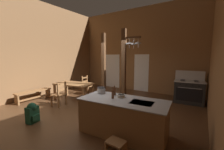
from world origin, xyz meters
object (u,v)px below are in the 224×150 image
ladderback_chair_near_window (87,85)px  bottle_tall_on_counter (114,91)px  stove_range (189,91)px  backpack (32,112)px  stockpot_on_counter (101,90)px  dining_table (74,85)px  kitchen_island (123,117)px  bench_along_left_wall (34,94)px  mixing_bowl_on_counter (121,96)px  step_stool (116,147)px  bottle_short_on_counter (113,94)px  ladderback_chair_by_post (60,95)px

ladderback_chair_near_window → bottle_tall_on_counter: bottle_tall_on_counter is taller
stove_range → backpack: 5.87m
backpack → stockpot_on_counter: (1.72, 1.10, 0.66)m
dining_table → ladderback_chair_near_window: bearing=98.3°
kitchen_island → bench_along_left_wall: size_ratio=1.50×
stockpot_on_counter → mixing_bowl_on_counter: stockpot_on_counter is taller
stove_range → step_stool: 4.53m
stove_range → stockpot_on_counter: bearing=-119.9°
kitchen_island → step_stool: 0.87m
dining_table → stockpot_on_counter: stockpot_on_counter is taller
backpack → bottle_short_on_counter: size_ratio=2.01×
step_stool → backpack: (-2.81, -0.13, 0.14)m
kitchen_island → stockpot_on_counter: size_ratio=7.25×
bench_along_left_wall → bottle_short_on_counter: bearing=-4.2°
dining_table → mixing_bowl_on_counter: mixing_bowl_on_counter is taller
ladderback_chair_near_window → bottle_tall_on_counter: size_ratio=3.78×
ladderback_chair_near_window → mixing_bowl_on_counter: (3.25, -2.20, 0.48)m
bench_along_left_wall → mixing_bowl_on_counter: bearing=-1.4°
backpack → kitchen_island: bearing=19.7°
stove_range → mixing_bowl_on_counter: 3.77m
stove_range → bottle_short_on_counter: stove_range is taller
step_stool → bottle_short_on_counter: bearing=126.8°
kitchen_island → ladderback_chair_by_post: 3.10m
step_stool → bottle_tall_on_counter: (-0.68, 1.03, 0.81)m
stockpot_on_counter → kitchen_island: bearing=-13.6°
dining_table → ladderback_chair_by_post: (0.18, -0.92, -0.20)m
kitchen_island → dining_table: (-3.24, 1.36, 0.21)m
kitchen_island → ladderback_chair_by_post: ladderback_chair_by_post is taller
bench_along_left_wall → stockpot_on_counter: bearing=-0.9°
stove_range → ladderback_chair_by_post: stove_range is taller
stockpot_on_counter → bottle_tall_on_counter: (0.41, 0.05, 0.01)m
bottle_short_on_counter → step_stool: bearing=-53.2°
step_stool → dining_table: 4.15m
ladderback_chair_near_window → bottle_tall_on_counter: (2.98, -2.10, 0.54)m
step_stool → bottle_tall_on_counter: bearing=123.4°
backpack → bottle_tall_on_counter: 2.52m
ladderback_chair_by_post → bottle_tall_on_counter: 2.72m
backpack → ladderback_chair_near_window: bearing=104.7°
step_stool → dining_table: dining_table is taller
bench_along_left_wall → stove_range: bearing=30.4°
dining_table → stockpot_on_counter: (2.43, -1.17, 0.33)m
backpack → bottle_short_on_counter: bearing=20.3°
step_stool → dining_table: size_ratio=0.21×
bench_along_left_wall → bottle_tall_on_counter: bearing=-0.1°
stove_range → dining_table: 4.97m
ladderback_chair_near_window → backpack: (0.85, -3.25, -0.14)m
bottle_short_on_counter → stove_range: bearing=68.9°
backpack → step_stool: bearing=2.6°
dining_table → stockpot_on_counter: size_ratio=5.92×
ladderback_chair_by_post → bench_along_left_wall: 1.57m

